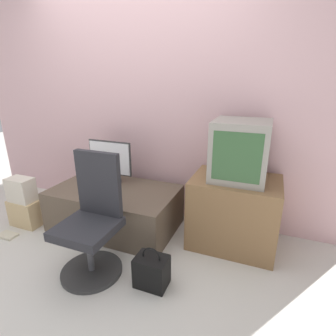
{
  "coord_description": "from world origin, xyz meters",
  "views": [
    {
      "loc": [
        1.34,
        -1.26,
        1.5
      ],
      "look_at": [
        0.46,
        0.98,
        0.68
      ],
      "focal_mm": 28.0,
      "sensor_mm": 36.0,
      "label": 1
    }
  ],
  "objects_px": {
    "office_chair": "(92,224)",
    "handbag": "(152,271)",
    "book": "(8,235)",
    "main_monitor": "(110,162)",
    "mouse": "(118,194)",
    "cardboard_box_lower": "(26,213)",
    "crt_tv": "(240,151)",
    "keyboard": "(102,190)"
  },
  "relations": [
    {
      "from": "office_chair",
      "to": "handbag",
      "type": "height_order",
      "value": "office_chair"
    },
    {
      "from": "office_chair",
      "to": "book",
      "type": "relative_size",
      "value": 5.23
    },
    {
      "from": "main_monitor",
      "to": "mouse",
      "type": "distance_m",
      "value": 0.41
    },
    {
      "from": "mouse",
      "to": "cardboard_box_lower",
      "type": "distance_m",
      "value": 1.09
    },
    {
      "from": "main_monitor",
      "to": "crt_tv",
      "type": "distance_m",
      "value": 1.35
    },
    {
      "from": "handbag",
      "to": "main_monitor",
      "type": "bearing_deg",
      "value": 136.97
    },
    {
      "from": "main_monitor",
      "to": "office_chair",
      "type": "bearing_deg",
      "value": -67.3
    },
    {
      "from": "keyboard",
      "to": "mouse",
      "type": "bearing_deg",
      "value": -6.74
    },
    {
      "from": "main_monitor",
      "to": "handbag",
      "type": "distance_m",
      "value": 1.26
    },
    {
      "from": "office_chair",
      "to": "crt_tv",
      "type": "bearing_deg",
      "value": 38.42
    },
    {
      "from": "cardboard_box_lower",
      "to": "handbag",
      "type": "height_order",
      "value": "handbag"
    },
    {
      "from": "main_monitor",
      "to": "crt_tv",
      "type": "height_order",
      "value": "crt_tv"
    },
    {
      "from": "keyboard",
      "to": "crt_tv",
      "type": "bearing_deg",
      "value": 10.68
    },
    {
      "from": "keyboard",
      "to": "mouse",
      "type": "relative_size",
      "value": 4.7
    },
    {
      "from": "keyboard",
      "to": "handbag",
      "type": "distance_m",
      "value": 1.02
    },
    {
      "from": "book",
      "to": "main_monitor",
      "type": "bearing_deg",
      "value": 43.09
    },
    {
      "from": "office_chair",
      "to": "book",
      "type": "bearing_deg",
      "value": 177.46
    },
    {
      "from": "keyboard",
      "to": "handbag",
      "type": "relative_size",
      "value": 0.93
    },
    {
      "from": "crt_tv",
      "to": "office_chair",
      "type": "distance_m",
      "value": 1.37
    },
    {
      "from": "cardboard_box_lower",
      "to": "main_monitor",
      "type": "bearing_deg",
      "value": 31.76
    },
    {
      "from": "keyboard",
      "to": "book",
      "type": "height_order",
      "value": "keyboard"
    },
    {
      "from": "main_monitor",
      "to": "office_chair",
      "type": "height_order",
      "value": "office_chair"
    },
    {
      "from": "keyboard",
      "to": "cardboard_box_lower",
      "type": "distance_m",
      "value": 0.9
    },
    {
      "from": "mouse",
      "to": "book",
      "type": "xyz_separation_m",
      "value": [
        -1.02,
        -0.47,
        -0.43
      ]
    },
    {
      "from": "mouse",
      "to": "handbag",
      "type": "bearing_deg",
      "value": -41.39
    },
    {
      "from": "handbag",
      "to": "book",
      "type": "relative_size",
      "value": 1.78
    },
    {
      "from": "mouse",
      "to": "book",
      "type": "relative_size",
      "value": 0.35
    },
    {
      "from": "cardboard_box_lower",
      "to": "book",
      "type": "height_order",
      "value": "cardboard_box_lower"
    },
    {
      "from": "mouse",
      "to": "crt_tv",
      "type": "height_order",
      "value": "crt_tv"
    },
    {
      "from": "crt_tv",
      "to": "book",
      "type": "distance_m",
      "value": 2.41
    },
    {
      "from": "keyboard",
      "to": "office_chair",
      "type": "distance_m",
      "value": 0.62
    },
    {
      "from": "handbag",
      "to": "cardboard_box_lower",
      "type": "bearing_deg",
      "value": 169.64
    },
    {
      "from": "mouse",
      "to": "handbag",
      "type": "height_order",
      "value": "mouse"
    },
    {
      "from": "handbag",
      "to": "book",
      "type": "distance_m",
      "value": 1.62
    },
    {
      "from": "crt_tv",
      "to": "book",
      "type": "bearing_deg",
      "value": -160.57
    },
    {
      "from": "office_chair",
      "to": "handbag",
      "type": "xyz_separation_m",
      "value": [
        0.51,
        -0.0,
        -0.29
      ]
    },
    {
      "from": "keyboard",
      "to": "crt_tv",
      "type": "distance_m",
      "value": 1.4
    },
    {
      "from": "main_monitor",
      "to": "office_chair",
      "type": "distance_m",
      "value": 0.88
    },
    {
      "from": "crt_tv",
      "to": "book",
      "type": "xyz_separation_m",
      "value": [
        -2.1,
        -0.74,
        -0.9
      ]
    },
    {
      "from": "cardboard_box_lower",
      "to": "handbag",
      "type": "bearing_deg",
      "value": -10.36
    },
    {
      "from": "mouse",
      "to": "office_chair",
      "type": "distance_m",
      "value": 0.53
    },
    {
      "from": "crt_tv",
      "to": "cardboard_box_lower",
      "type": "distance_m",
      "value": 2.3
    }
  ]
}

